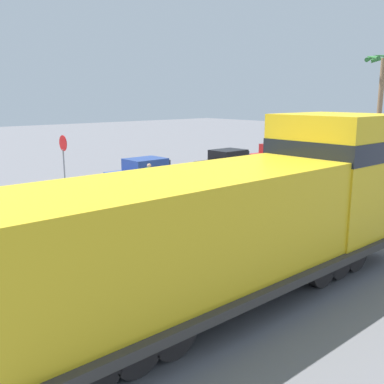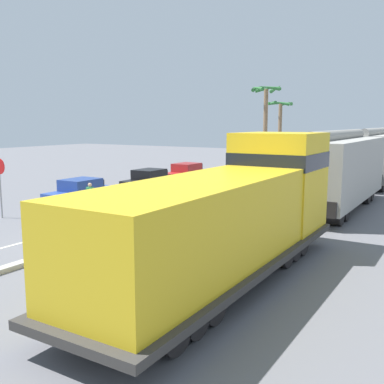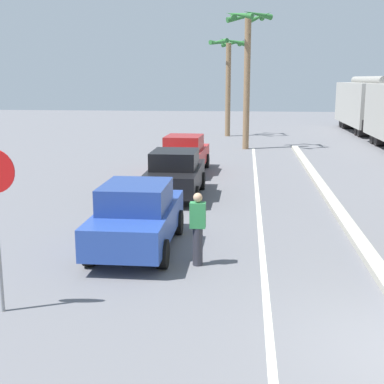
# 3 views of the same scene
# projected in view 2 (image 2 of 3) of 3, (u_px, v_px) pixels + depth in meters

# --- Properties ---
(ground_plane) EXTENTS (120.00, 120.00, 0.00)m
(ground_plane) POSITION_uv_depth(u_px,v_px,m) (98.00, 242.00, 17.30)
(ground_plane) COLOR slate
(median_curb) EXTENTS (0.36, 36.00, 0.16)m
(median_curb) POSITION_uv_depth(u_px,v_px,m) (182.00, 213.00, 22.35)
(median_curb) COLOR #B2AD9E
(median_curb) RESTS_ON ground
(lane_stripe) EXTENTS (0.14, 36.00, 0.01)m
(lane_stripe) POSITION_uv_depth(u_px,v_px,m) (143.00, 210.00, 23.60)
(lane_stripe) COLOR silver
(lane_stripe) RESTS_ON ground
(locomotive) EXTENTS (3.10, 11.61, 4.20)m
(locomotive) POSITION_uv_depth(u_px,v_px,m) (235.00, 217.00, 13.25)
(locomotive) COLOR gold
(locomotive) RESTS_ON ground
(hopper_car_lead) EXTENTS (2.90, 10.60, 4.18)m
(hopper_car_lead) POSITION_uv_depth(u_px,v_px,m) (337.00, 171.00, 23.46)
(hopper_car_lead) COLOR #9F9D95
(hopper_car_lead) RESTS_ON ground
(hopper_car_middle) EXTENTS (2.90, 10.60, 4.18)m
(hopper_car_middle) POSITION_uv_depth(u_px,v_px,m) (376.00, 156.00, 33.24)
(hopper_car_middle) COLOR #A4A19A
(hopper_car_middle) RESTS_ON ground
(parked_car_blue) EXTENTS (1.84, 4.20, 1.62)m
(parked_car_blue) POSITION_uv_depth(u_px,v_px,m) (83.00, 194.00, 23.84)
(parked_car_blue) COLOR #28479E
(parked_car_blue) RESTS_ON ground
(parked_car_black) EXTENTS (1.84, 4.20, 1.62)m
(parked_car_black) POSITION_uv_depth(u_px,v_px,m) (150.00, 182.00, 28.70)
(parked_car_black) COLOR black
(parked_car_black) RESTS_ON ground
(parked_car_red) EXTENTS (1.97, 4.27, 1.62)m
(parked_car_red) POSITION_uv_depth(u_px,v_px,m) (188.00, 174.00, 32.94)
(parked_car_red) COLOR red
(parked_car_red) RESTS_ON ground
(cyclist) EXTENTS (1.21, 1.29, 1.71)m
(cyclist) POSITION_uv_depth(u_px,v_px,m) (123.00, 220.00, 17.49)
(cyclist) COLOR black
(cyclist) RESTS_ON ground
(stop_sign) EXTENTS (0.76, 0.08, 2.88)m
(stop_sign) POSITION_uv_depth(u_px,v_px,m) (0.00, 176.00, 21.39)
(stop_sign) COLOR gray
(stop_sign) RESTS_ON ground
(palm_tree_near) EXTENTS (2.63, 2.75, 6.77)m
(palm_tree_near) POSITION_uv_depth(u_px,v_px,m) (280.00, 119.00, 44.48)
(palm_tree_near) COLOR #846647
(palm_tree_near) RESTS_ON ground
(palm_tree_far) EXTENTS (2.74, 2.79, 7.75)m
(palm_tree_far) POSITION_uv_depth(u_px,v_px,m) (266.00, 109.00, 37.79)
(palm_tree_far) COLOR #846647
(palm_tree_far) RESTS_ON ground
(pedestrian_by_cars) EXTENTS (0.34, 0.22, 1.62)m
(pedestrian_by_cars) POSITION_uv_depth(u_px,v_px,m) (90.00, 198.00, 22.20)
(pedestrian_by_cars) COLOR #33333D
(pedestrian_by_cars) RESTS_ON ground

